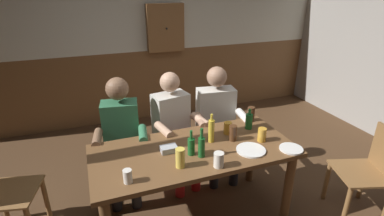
% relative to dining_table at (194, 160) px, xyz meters
% --- Properties ---
extents(ground_plane, '(7.32, 7.32, 0.00)m').
position_rel_dining_table_xyz_m(ground_plane, '(0.00, 0.07, -0.64)').
color(ground_plane, '#4C331E').
extents(back_wall_upper, '(6.10, 0.12, 1.30)m').
position_rel_dining_table_xyz_m(back_wall_upper, '(0.00, 2.46, 1.11)').
color(back_wall_upper, beige).
extents(back_wall_wainscot, '(6.10, 0.12, 1.11)m').
position_rel_dining_table_xyz_m(back_wall_wainscot, '(0.00, 2.46, -0.09)').
color(back_wall_wainscot, brown).
rests_on(back_wall_wainscot, ground_plane).
extents(dining_table, '(1.76, 0.80, 0.75)m').
position_rel_dining_table_xyz_m(dining_table, '(0.00, 0.00, 0.00)').
color(dining_table, brown).
rests_on(dining_table, ground_plane).
extents(person_0, '(0.54, 0.56, 1.25)m').
position_rel_dining_table_xyz_m(person_0, '(-0.54, 0.63, 0.05)').
color(person_0, '#33724C').
rests_on(person_0, ground_plane).
extents(person_1, '(0.55, 0.58, 1.25)m').
position_rel_dining_table_xyz_m(person_1, '(0.01, 0.63, 0.04)').
color(person_1, silver).
rests_on(person_1, ground_plane).
extents(person_2, '(0.59, 0.57, 1.26)m').
position_rel_dining_table_xyz_m(person_2, '(0.52, 0.63, 0.05)').
color(person_2, silver).
rests_on(person_2, ground_plane).
extents(chair_empty_near_left, '(0.55, 0.55, 0.88)m').
position_rel_dining_table_xyz_m(chair_empty_near_left, '(1.56, -0.50, -0.17)').
color(chair_empty_near_left, brown).
rests_on(chair_empty_near_left, ground_plane).
extents(condiment_caddy, '(0.14, 0.10, 0.05)m').
position_rel_dining_table_xyz_m(condiment_caddy, '(-0.22, 0.04, 0.14)').
color(condiment_caddy, '#B2B7BC').
rests_on(condiment_caddy, dining_table).
extents(plate_0, '(0.20, 0.20, 0.01)m').
position_rel_dining_table_xyz_m(plate_0, '(0.78, -0.30, 0.12)').
color(plate_0, white).
rests_on(plate_0, dining_table).
extents(plate_1, '(0.25, 0.25, 0.01)m').
position_rel_dining_table_xyz_m(plate_1, '(0.45, -0.20, 0.12)').
color(plate_1, white).
rests_on(plate_1, dining_table).
extents(bottle_0, '(0.07, 0.07, 0.21)m').
position_rel_dining_table_xyz_m(bottle_0, '(0.64, 0.18, 0.19)').
color(bottle_0, '#195923').
rests_on(bottle_0, dining_table).
extents(bottle_1, '(0.06, 0.06, 0.27)m').
position_rel_dining_table_xyz_m(bottle_1, '(0.19, 0.07, 0.22)').
color(bottle_1, gold).
rests_on(bottle_1, dining_table).
extents(bottle_2, '(0.06, 0.06, 0.26)m').
position_rel_dining_table_xyz_m(bottle_2, '(0.02, -0.13, 0.21)').
color(bottle_2, '#195923').
rests_on(bottle_2, dining_table).
extents(bottle_3, '(0.06, 0.06, 0.22)m').
position_rel_dining_table_xyz_m(bottle_3, '(-0.05, -0.07, 0.19)').
color(bottle_3, '#195923').
rests_on(bottle_3, dining_table).
extents(pint_glass_0, '(0.07, 0.07, 0.15)m').
position_rel_dining_table_xyz_m(pint_glass_0, '(0.39, 0.02, 0.19)').
color(pint_glass_0, '#4C2D19').
rests_on(pint_glass_0, dining_table).
extents(pint_glass_1, '(0.07, 0.07, 0.15)m').
position_rel_dining_table_xyz_m(pint_glass_1, '(0.76, 0.33, 0.19)').
color(pint_glass_1, '#4C2D19').
rests_on(pint_glass_1, dining_table).
extents(pint_glass_2, '(0.07, 0.07, 0.16)m').
position_rel_dining_table_xyz_m(pint_glass_2, '(-0.20, -0.21, 0.19)').
color(pint_glass_2, '#E5C64C').
rests_on(pint_glass_2, dining_table).
extents(pint_glass_3, '(0.08, 0.08, 0.13)m').
position_rel_dining_table_xyz_m(pint_glass_3, '(0.62, -0.08, 0.18)').
color(pint_glass_3, gold).
rests_on(pint_glass_3, dining_table).
extents(pint_glass_4, '(0.08, 0.08, 0.12)m').
position_rel_dining_table_xyz_m(pint_glass_4, '(0.09, -0.31, 0.17)').
color(pint_glass_4, white).
rests_on(pint_glass_4, dining_table).
extents(pint_glass_5, '(0.08, 0.08, 0.12)m').
position_rel_dining_table_xyz_m(pint_glass_5, '(0.40, 0.15, 0.17)').
color(pint_glass_5, gold).
rests_on(pint_glass_5, dining_table).
extents(pint_glass_6, '(0.07, 0.07, 0.10)m').
position_rel_dining_table_xyz_m(pint_glass_6, '(-0.61, -0.26, 0.16)').
color(pint_glass_6, white).
rests_on(pint_glass_6, dining_table).
extents(wall_dart_cabinet, '(0.56, 0.15, 0.70)m').
position_rel_dining_table_xyz_m(wall_dart_cabinet, '(0.42, 2.33, 0.81)').
color(wall_dart_cabinet, brown).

